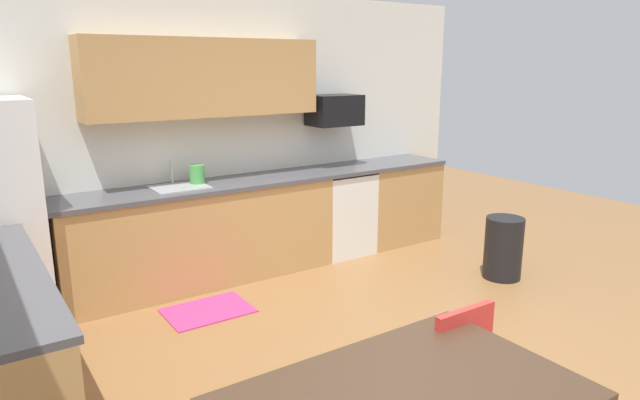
{
  "coord_description": "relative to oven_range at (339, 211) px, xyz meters",
  "views": [
    {
      "loc": [
        -2.35,
        -2.5,
        2.03
      ],
      "look_at": [
        0.0,
        1.0,
        1.0
      ],
      "focal_mm": 31.54,
      "sensor_mm": 36.0,
      "label": 1
    }
  ],
  "objects": [
    {
      "name": "cabinet_run_back",
      "position": [
        -1.59,
        -0.0,
        -0.01
      ],
      "size": [
        2.58,
        0.6,
        0.9
      ],
      "primitive_type": "cube",
      "color": "tan",
      "rests_on": "ground"
    },
    {
      "name": "countertop_back",
      "position": [
        -1.13,
        -0.0,
        0.46
      ],
      "size": [
        4.8,
        0.64,
        0.04
      ],
      "primitive_type": "cube",
      "color": "#4C4C51",
      "rests_on": "cabinet_run_back"
    },
    {
      "name": "floor_mat",
      "position": [
        -1.83,
        -0.65,
        -0.45
      ],
      "size": [
        0.7,
        0.5,
        0.01
      ],
      "primitive_type": "cube",
      "color": "#CC3372",
      "rests_on": "ground"
    },
    {
      "name": "kettle",
      "position": [
        -1.58,
        0.05,
        0.56
      ],
      "size": [
        0.14,
        0.14,
        0.2
      ],
      "primitive_type": "cylinder",
      "color": "#4CA54C",
      "rests_on": "countertop_back"
    },
    {
      "name": "oven_range",
      "position": [
        0.0,
        0.0,
        0.0
      ],
      "size": [
        0.6,
        0.6,
        0.91
      ],
      "color": "white",
      "rests_on": "ground"
    },
    {
      "name": "wall_back",
      "position": [
        -1.13,
        0.35,
        0.9
      ],
      "size": [
        5.8,
        0.1,
        2.7
      ],
      "primitive_type": "cube",
      "color": "silver",
      "rests_on": "ground"
    },
    {
      "name": "microwave",
      "position": [
        -0.0,
        0.1,
        1.09
      ],
      "size": [
        0.54,
        0.36,
        0.32
      ],
      "primitive_type": "cube",
      "color": "black"
    },
    {
      "name": "chair_near_table",
      "position": [
        -1.45,
        -3.18,
        0.05
      ],
      "size": [
        0.4,
        0.4,
        0.85
      ],
      "color": "red",
      "rests_on": "ground"
    },
    {
      "name": "sink_faucet",
      "position": [
        -1.78,
        0.18,
        0.58
      ],
      "size": [
        0.02,
        0.02,
        0.24
      ],
      "primitive_type": "cylinder",
      "color": "#B2B5BA",
      "rests_on": "countertop_back"
    },
    {
      "name": "cabinet_run_back_right",
      "position": [
        0.79,
        -0.0,
        -0.01
      ],
      "size": [
        0.97,
        0.6,
        0.9
      ],
      "primitive_type": "cube",
      "color": "tan",
      "rests_on": "ground"
    },
    {
      "name": "sink_basin",
      "position": [
        -1.78,
        -0.0,
        0.42
      ],
      "size": [
        0.48,
        0.4,
        0.14
      ],
      "primitive_type": "cube",
      "color": "#A5A8AD",
      "rests_on": "countertop_back"
    },
    {
      "name": "upper_cabinets_back",
      "position": [
        -1.43,
        0.13,
        1.44
      ],
      "size": [
        2.2,
        0.34,
        0.7
      ],
      "primitive_type": "cube",
      "color": "tan"
    },
    {
      "name": "ground_plane",
      "position": [
        -1.13,
        -2.3,
        -0.46
      ],
      "size": [
        12.0,
        12.0,
        0.0
      ],
      "primitive_type": "plane",
      "color": "olive"
    },
    {
      "name": "trash_bin",
      "position": [
        0.85,
        -1.52,
        -0.16
      ],
      "size": [
        0.36,
        0.36,
        0.6
      ],
      "primitive_type": "cylinder",
      "color": "black",
      "rests_on": "ground"
    }
  ]
}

